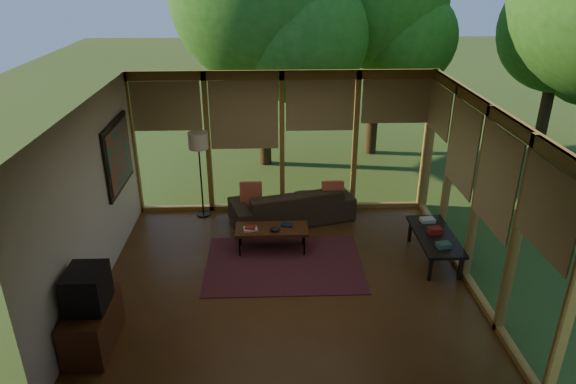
{
  "coord_description": "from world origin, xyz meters",
  "views": [
    {
      "loc": [
        -0.22,
        -6.6,
        4.43
      ],
      "look_at": [
        0.05,
        0.7,
        1.16
      ],
      "focal_mm": 32.0,
      "sensor_mm": 36.0,
      "label": 1
    }
  ],
  "objects_px": {
    "media_cabinet": "(92,325)",
    "television": "(87,289)",
    "floor_lamp": "(198,145)",
    "sofa": "(292,204)",
    "coffee_table": "(272,230)",
    "side_console": "(435,237)"
  },
  "relations": [
    {
      "from": "media_cabinet",
      "to": "coffee_table",
      "type": "relative_size",
      "value": 0.83
    },
    {
      "from": "media_cabinet",
      "to": "television",
      "type": "relative_size",
      "value": 1.82
    },
    {
      "from": "television",
      "to": "floor_lamp",
      "type": "relative_size",
      "value": 0.33
    },
    {
      "from": "sofa",
      "to": "side_console",
      "type": "bearing_deg",
      "value": 130.37
    },
    {
      "from": "sofa",
      "to": "side_console",
      "type": "distance_m",
      "value": 2.68
    },
    {
      "from": "television",
      "to": "floor_lamp",
      "type": "bearing_deg",
      "value": 75.62
    },
    {
      "from": "coffee_table",
      "to": "side_console",
      "type": "xyz_separation_m",
      "value": [
        2.62,
        -0.38,
        0.02
      ]
    },
    {
      "from": "sofa",
      "to": "television",
      "type": "height_order",
      "value": "television"
    },
    {
      "from": "side_console",
      "to": "media_cabinet",
      "type": "bearing_deg",
      "value": -158.91
    },
    {
      "from": "sofa",
      "to": "floor_lamp",
      "type": "bearing_deg",
      "value": -25.07
    },
    {
      "from": "floor_lamp",
      "to": "sofa",
      "type": "bearing_deg",
      "value": -9.04
    },
    {
      "from": "television",
      "to": "floor_lamp",
      "type": "distance_m",
      "value": 3.79
    },
    {
      "from": "media_cabinet",
      "to": "floor_lamp",
      "type": "distance_m",
      "value": 3.91
    },
    {
      "from": "sofa",
      "to": "floor_lamp",
      "type": "distance_m",
      "value": 2.02
    },
    {
      "from": "sofa",
      "to": "media_cabinet",
      "type": "relative_size",
      "value": 2.25
    },
    {
      "from": "television",
      "to": "floor_lamp",
      "type": "xyz_separation_m",
      "value": [
        0.93,
        3.63,
        0.56
      ]
    },
    {
      "from": "media_cabinet",
      "to": "television",
      "type": "distance_m",
      "value": 0.55
    },
    {
      "from": "sofa",
      "to": "television",
      "type": "bearing_deg",
      "value": 36.1
    },
    {
      "from": "media_cabinet",
      "to": "coffee_table",
      "type": "height_order",
      "value": "media_cabinet"
    },
    {
      "from": "media_cabinet",
      "to": "floor_lamp",
      "type": "relative_size",
      "value": 0.61
    },
    {
      "from": "sofa",
      "to": "television",
      "type": "relative_size",
      "value": 4.08
    },
    {
      "from": "side_console",
      "to": "television",
      "type": "bearing_deg",
      "value": -158.83
    }
  ]
}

